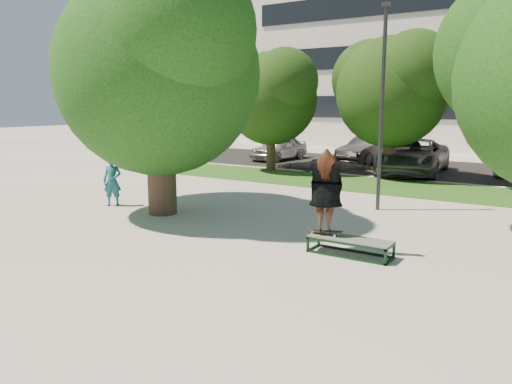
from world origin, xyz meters
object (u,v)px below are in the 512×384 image
Objects in this scene: tree_left at (158,61)px; car_dark at (369,150)px; grind_box at (350,247)px; car_grey at (413,156)px; car_silver_a at (279,148)px; bystander at (112,181)px; lamppost at (382,106)px.

tree_left is 15.85m from car_dark.
car_grey is (-2.50, 13.64, 0.62)m from grind_box.
grind_box is 18.61m from car_silver_a.
car_silver_a is at bearing 125.05° from grind_box.
car_dark is 4.19m from car_grey.
bystander is (-2.03, -0.12, -3.62)m from tree_left.
tree_left is 13.73m from car_grey.
car_silver_a is 0.71× the size of car_grey.
bystander is at bearing -89.68° from car_dark.
car_silver_a is at bearing 69.04° from bystander.
tree_left is at bearing -143.58° from lamppost.
tree_left is 1.23× the size of car_grey.
bystander is 0.28× the size of car_grey.
tree_left reaches higher than lamppost.
lamppost is 5.82m from grind_box.
car_grey is (-1.40, 8.76, -2.35)m from lamppost.
grind_box is 8.49m from bystander.
lamppost is 8.68m from bystander.
car_silver_a is 0.91× the size of car_dark.
car_dark is at bearing 50.05° from bystander.
lamppost is 3.82× the size of bystander.
car_grey reaches higher than grind_box.
tree_left is at bearing -68.40° from car_silver_a.
lamppost reaches higher than car_silver_a.
tree_left reaches higher than car_dark.
car_dark is (5.01, 1.16, 0.05)m from car_silver_a.
tree_left reaches higher than car_silver_a.
car_dark reaches higher than car_silver_a.
lamppost reaches higher than car_dark.
bystander reaches higher than grind_box.
tree_left reaches higher than bystander.
grind_box is at bearing -77.30° from lamppost.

